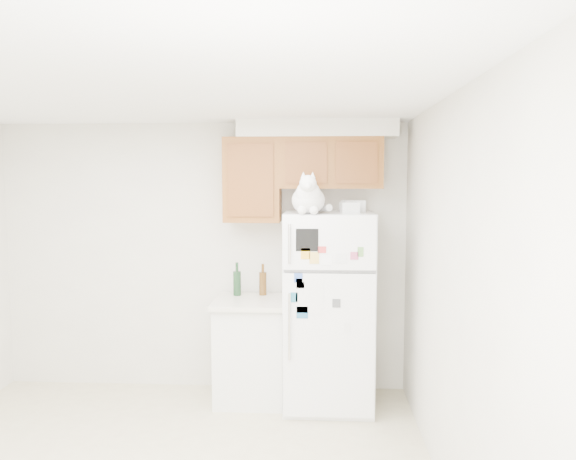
# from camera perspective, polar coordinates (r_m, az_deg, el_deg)

# --- Properties ---
(room_shell) EXTENTS (3.84, 4.04, 2.52)m
(room_shell) POSITION_cam_1_polar(r_m,az_deg,el_deg) (3.60, -12.53, 0.14)
(room_shell) COLOR silver
(room_shell) RESTS_ON ground_plane
(refrigerator) EXTENTS (0.76, 0.78, 1.70)m
(refrigerator) POSITION_cam_1_polar(r_m,az_deg,el_deg) (4.94, 4.13, -8.06)
(refrigerator) COLOR white
(refrigerator) RESTS_ON ground_plane
(base_counter) EXTENTS (0.64, 0.64, 0.92)m
(base_counter) POSITION_cam_1_polar(r_m,az_deg,el_deg) (5.15, -3.78, -11.99)
(base_counter) COLOR white
(base_counter) RESTS_ON ground_plane
(cat) EXTENTS (0.34, 0.49, 0.35)m
(cat) POSITION_cam_1_polar(r_m,az_deg,el_deg) (4.57, 2.10, 3.27)
(cat) COLOR white
(cat) RESTS_ON refrigerator
(storage_box_back) EXTENTS (0.21, 0.17, 0.10)m
(storage_box_back) POSITION_cam_1_polar(r_m,az_deg,el_deg) (4.89, 6.66, 2.43)
(storage_box_back) COLOR white
(storage_box_back) RESTS_ON refrigerator
(storage_box_front) EXTENTS (0.17, 0.14, 0.09)m
(storage_box_front) POSITION_cam_1_polar(r_m,az_deg,el_deg) (4.72, 6.29, 2.28)
(storage_box_front) COLOR white
(storage_box_front) RESTS_ON refrigerator
(bottle_green) EXTENTS (0.07, 0.07, 0.30)m
(bottle_green) POSITION_cam_1_polar(r_m,az_deg,el_deg) (5.17, -5.20, -4.97)
(bottle_green) COLOR #19381E
(bottle_green) RESTS_ON base_counter
(bottle_amber) EXTENTS (0.07, 0.07, 0.29)m
(bottle_amber) POSITION_cam_1_polar(r_m,az_deg,el_deg) (5.17, -2.57, -5.04)
(bottle_amber) COLOR #593814
(bottle_amber) RESTS_ON base_counter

